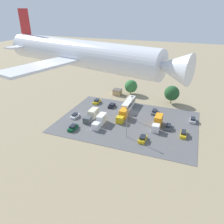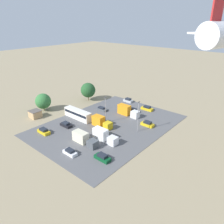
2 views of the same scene
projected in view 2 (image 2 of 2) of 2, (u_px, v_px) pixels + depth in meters
name	position (u px, v px, depth m)	size (l,w,h in m)	color
ground_plane	(91.00, 118.00, 78.17)	(400.00, 400.00, 0.00)	gray
parking_lot_surface	(108.00, 125.00, 73.23)	(48.24, 34.52, 0.08)	#565659
shed_building	(35.00, 114.00, 78.53)	(3.77, 3.83, 2.60)	tan
bus	(78.00, 114.00, 77.34)	(2.62, 11.70, 3.24)	silver
parked_car_0	(102.00, 109.00, 84.52)	(1.77, 4.75, 1.41)	#4C5156
parked_car_1	(44.00, 131.00, 67.75)	(1.95, 4.46, 1.60)	gold
parked_car_2	(102.00, 157.00, 55.07)	(1.91, 4.45, 1.57)	#0C4723
parked_car_3	(147.00, 124.00, 72.38)	(1.95, 4.34, 1.61)	gold
parked_car_4	(66.00, 125.00, 72.02)	(1.94, 4.27, 1.48)	black
parked_car_5	(128.00, 100.00, 93.10)	(1.98, 4.04, 1.63)	#ADB2B7
parked_car_6	(147.00, 108.00, 84.86)	(1.83, 4.70, 1.64)	gold
parked_car_7	(70.00, 152.00, 57.26)	(1.76, 4.09, 1.48)	silver
parked_car_8	(133.00, 110.00, 82.90)	(1.71, 4.05, 1.59)	#4C5156
parked_truck_0	(104.00, 136.00, 63.46)	(2.34, 8.24, 3.31)	silver
parked_truck_1	(84.00, 139.00, 62.15)	(2.48, 8.54, 3.04)	#4C5156
parked_truck_2	(127.00, 111.00, 80.11)	(2.38, 8.63, 3.55)	silver
parked_truck_3	(101.00, 122.00, 71.72)	(2.49, 7.24, 3.35)	gold
tree_near_shed	(43.00, 101.00, 83.30)	(5.93, 5.93, 6.81)	brown
tree_apron_mid	(88.00, 90.00, 93.54)	(6.29, 6.29, 7.75)	brown
light_pole_lot_centre	(105.00, 109.00, 72.98)	(0.90, 0.28, 9.20)	gray
light_pole_lot_edge	(138.00, 116.00, 66.96)	(0.90, 0.28, 10.00)	gray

